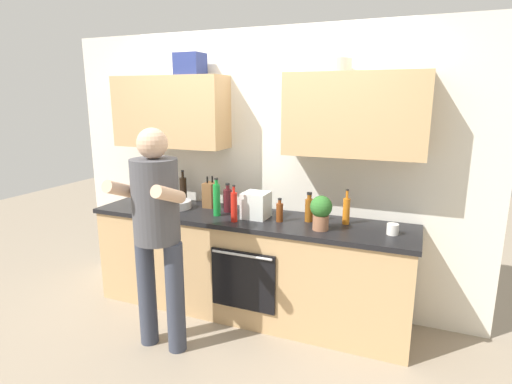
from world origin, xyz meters
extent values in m
plane|color=gray|center=(0.00, 0.00, 0.00)|extent=(12.00, 12.00, 0.00)
cube|color=silver|center=(0.00, 0.36, 1.25)|extent=(4.00, 0.06, 2.50)
cube|color=tan|center=(-0.85, 0.17, 1.77)|extent=(1.10, 0.32, 0.65)
cube|color=tan|center=(0.85, 0.17, 1.77)|extent=(1.10, 0.32, 0.65)
cylinder|color=silver|center=(0.67, 0.17, 2.15)|extent=(0.28, 0.28, 0.10)
cube|color=navy|center=(-0.62, 0.17, 2.20)|extent=(0.24, 0.20, 0.19)
cube|color=tan|center=(0.00, 0.00, 0.43)|extent=(2.80, 0.60, 0.86)
cube|color=black|center=(0.00, 0.00, 0.88)|extent=(2.84, 0.64, 0.04)
cube|color=black|center=(0.10, -0.31, 0.45)|extent=(0.56, 0.02, 0.50)
cylinder|color=silver|center=(0.10, -0.33, 0.68)|extent=(0.52, 0.02, 0.02)
cylinder|color=#383D4C|center=(-0.53, -0.74, 0.43)|extent=(0.14, 0.14, 0.87)
cylinder|color=#383D4C|center=(-0.27, -0.74, 0.43)|extent=(0.14, 0.14, 0.87)
cylinder|color=#4C4C51|center=(-0.40, -0.74, 1.18)|extent=(0.34, 0.34, 0.61)
sphere|color=#D8AD8C|center=(-0.40, -0.74, 1.59)|extent=(0.22, 0.22, 0.22)
cylinder|color=#D8AD8C|center=(-0.60, -0.86, 1.27)|extent=(0.09, 0.31, 0.19)
cylinder|color=#D8AD8C|center=(-0.20, -0.86, 1.27)|extent=(0.09, 0.31, 0.19)
cylinder|color=#198C33|center=(-0.25, -0.07, 1.04)|extent=(0.06, 0.06, 0.28)
cylinder|color=#198C33|center=(-0.25, -0.07, 1.20)|extent=(0.03, 0.03, 0.04)
cylinder|color=black|center=(-0.25, -0.07, 1.23)|extent=(0.03, 0.03, 0.01)
cylinder|color=brown|center=(0.31, -0.03, 0.98)|extent=(0.06, 0.06, 0.15)
cylinder|color=brown|center=(0.31, -0.03, 1.07)|extent=(0.03, 0.03, 0.03)
cylinder|color=black|center=(0.31, -0.03, 1.09)|extent=(0.03, 0.03, 0.01)
cylinder|color=red|center=(-0.04, -0.18, 1.02)|extent=(0.05, 0.05, 0.25)
cylinder|color=red|center=(-0.04, -0.18, 1.17)|extent=(0.02, 0.02, 0.05)
cylinder|color=black|center=(-0.04, -0.18, 1.21)|extent=(0.02, 0.02, 0.01)
cylinder|color=orange|center=(0.83, 0.11, 1.01)|extent=(0.06, 0.06, 0.21)
cylinder|color=orange|center=(0.83, 0.11, 1.15)|extent=(0.02, 0.02, 0.07)
cylinder|color=black|center=(0.83, 0.11, 1.18)|extent=(0.02, 0.02, 0.01)
cylinder|color=#8C4C14|center=(0.53, 0.06, 1.00)|extent=(0.07, 0.07, 0.19)
cylinder|color=#8C4C14|center=(0.53, 0.06, 1.11)|extent=(0.04, 0.04, 0.04)
cylinder|color=black|center=(0.53, 0.06, 1.14)|extent=(0.04, 0.04, 0.02)
cylinder|color=#471419|center=(-0.22, 0.08, 1.00)|extent=(0.08, 0.08, 0.21)
cylinder|color=#471419|center=(-0.22, 0.08, 1.13)|extent=(0.03, 0.03, 0.04)
cylinder|color=black|center=(-0.22, 0.08, 1.15)|extent=(0.04, 0.04, 0.02)
cylinder|color=black|center=(-0.77, 0.21, 1.02)|extent=(0.07, 0.07, 0.25)
cylinder|color=black|center=(-0.77, 0.21, 1.18)|extent=(0.02, 0.02, 0.06)
cylinder|color=black|center=(-0.77, 0.21, 1.21)|extent=(0.03, 0.03, 0.01)
cylinder|color=slate|center=(-0.99, -0.10, 0.94)|extent=(0.08, 0.08, 0.08)
cylinder|color=white|center=(1.21, -0.02, 0.94)|extent=(0.09, 0.09, 0.08)
cylinder|color=#33598C|center=(-1.24, 0.14, 0.95)|extent=(0.07, 0.07, 0.09)
cylinder|color=silver|center=(-0.72, 0.00, 0.94)|extent=(0.29, 0.29, 0.07)
cube|color=brown|center=(-0.45, 0.16, 1.02)|extent=(0.10, 0.14, 0.23)
cylinder|color=black|center=(-0.46, 0.14, 1.16)|extent=(0.02, 0.02, 0.06)
cylinder|color=black|center=(-0.43, 0.18, 1.16)|extent=(0.02, 0.02, 0.06)
cylinder|color=#9E6647|center=(0.68, -0.12, 0.96)|extent=(0.12, 0.12, 0.12)
sphere|color=#2D6B28|center=(0.68, -0.12, 1.09)|extent=(0.17, 0.17, 0.17)
cube|color=silver|center=(0.09, 0.00, 1.01)|extent=(0.21, 0.22, 0.22)
camera|label=1|loc=(1.37, -3.12, 1.91)|focal=28.71mm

